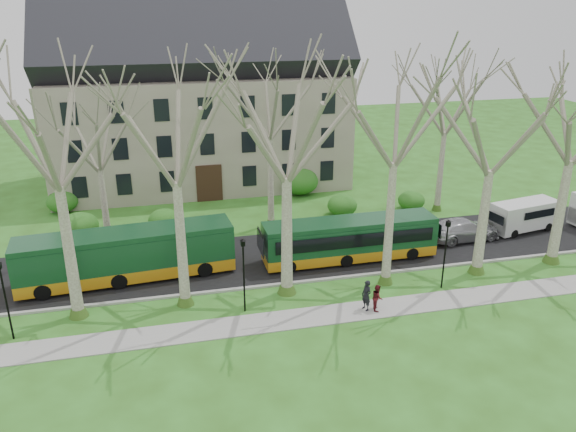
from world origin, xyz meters
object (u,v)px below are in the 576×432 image
object	(u,v)px
pedestrian_a	(366,295)
pedestrian_b	(377,297)
bus_follow	(350,239)
van_a	(524,216)
sedan	(464,229)
bus_lead	(127,254)

from	to	relation	value
pedestrian_a	pedestrian_b	world-z (taller)	pedestrian_a
bus_follow	van_a	world-z (taller)	bus_follow
bus_follow	pedestrian_b	distance (m)	6.67
bus_follow	sedan	distance (m)	9.19
bus_lead	pedestrian_b	bearing A→B (deg)	-32.48
sedan	pedestrian_b	bearing A→B (deg)	124.93
pedestrian_a	bus_lead	bearing A→B (deg)	-138.41
bus_follow	pedestrian_a	bearing A→B (deg)	-101.17
bus_lead	van_a	world-z (taller)	bus_lead
bus_follow	van_a	distance (m)	14.42
bus_follow	pedestrian_b	size ratio (longest dim) A/B	7.58
bus_follow	sedan	xyz separation A→B (m)	(9.09, 1.22, -0.66)
bus_follow	pedestrian_b	bearing A→B (deg)	-95.87
bus_lead	van_a	distance (m)	28.56
van_a	bus_lead	bearing A→B (deg)	172.44
sedan	bus_lead	bearing A→B (deg)	87.94
van_a	pedestrian_b	bearing A→B (deg)	-160.91
sedan	pedestrian_a	world-z (taller)	pedestrian_a
pedestrian_a	pedestrian_b	size ratio (longest dim) A/B	1.17
sedan	pedestrian_a	xyz separation A→B (m)	(-10.33, -7.69, 0.11)
sedan	pedestrian_a	size ratio (longest dim) A/B	3.03
van_a	pedestrian_b	xyz separation A→B (m)	(-14.96, -8.35, -0.37)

